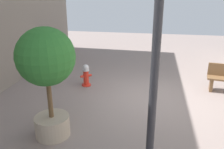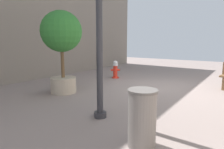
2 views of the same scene
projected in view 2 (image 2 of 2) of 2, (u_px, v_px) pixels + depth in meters
name	position (u px, v px, depth m)	size (l,w,h in m)	color
ground_plane	(159.00, 87.00, 7.33)	(23.40, 23.40, 0.00)	gray
fire_hydrant	(115.00, 69.00, 9.16)	(0.39, 0.38, 0.81)	red
planter_tree	(62.00, 39.00, 6.31)	(1.31, 1.31, 2.65)	tan
trash_bin	(142.00, 118.00, 3.16)	(0.47, 0.47, 0.94)	slate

